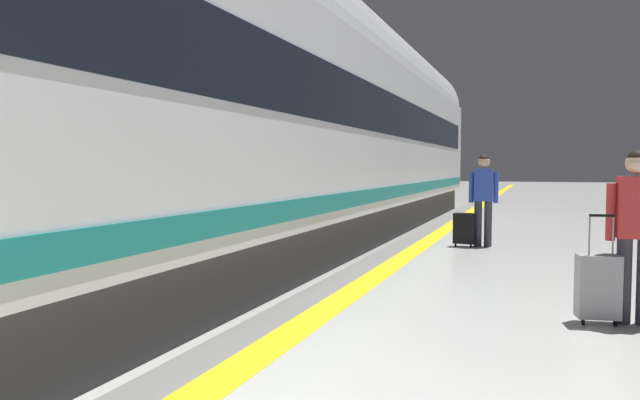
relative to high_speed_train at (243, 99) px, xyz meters
The scene contains 7 objects.
safety_line_strip 3.85m from the high_speed_train, 45.27° to the left, with size 0.36×80.00×0.01m, color yellow.
tactile_edge_band 3.69m from the high_speed_train, 49.83° to the left, with size 0.57×80.00×0.01m, color slate.
high_speed_train is the anchor object (origin of this frame).
passenger_near 5.45m from the high_speed_train, 17.01° to the right, with size 0.52×0.22×1.66m.
suitcase_near 5.40m from the high_speed_train, 19.35° to the right, with size 0.42×0.30×1.06m.
passenger_mid 5.00m from the high_speed_train, 48.54° to the left, with size 0.54×0.22×1.72m.
suitcase_mid 4.92m from the high_speed_train, 50.08° to the left, with size 0.41×0.28×0.63m.
Camera 1 is at (1.01, 0.19, 1.51)m, focal length 32.75 mm.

